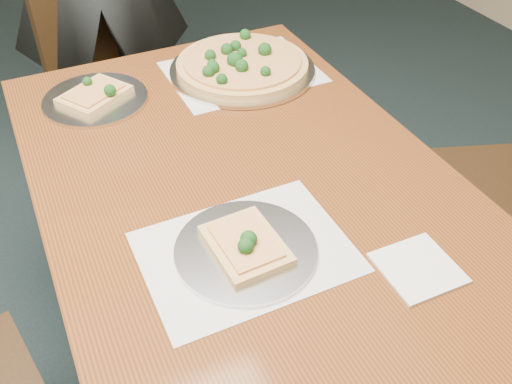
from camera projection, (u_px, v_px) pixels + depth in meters
name	position (u px, v px, depth m)	size (l,w,h in m)	color
dining_table	(256.00, 222.00, 1.31)	(0.90, 1.50, 0.75)	#532810
chair_far	(114.00, 74.00, 2.13)	(0.53, 0.53, 0.91)	black
placemat_main	(242.00, 72.00, 1.66)	(0.42, 0.32, 0.00)	white
placemat_near	(246.00, 252.00, 1.11)	(0.40, 0.30, 0.00)	white
pizza_pan	(242.00, 65.00, 1.65)	(0.42, 0.42, 0.07)	silver
slice_plate_near	(246.00, 248.00, 1.10)	(0.28, 0.28, 0.06)	silver
slice_plate_far	(95.00, 97.00, 1.53)	(0.28, 0.28, 0.06)	silver
napkin	(418.00, 268.00, 1.08)	(0.14, 0.14, 0.01)	white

